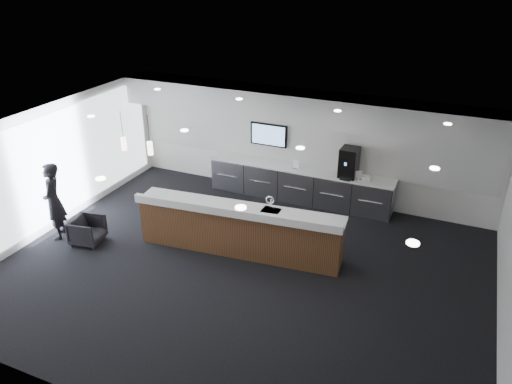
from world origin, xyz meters
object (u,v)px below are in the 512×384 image
at_px(service_counter, 239,229).
at_px(armchair, 87,230).
at_px(coffee_machine, 349,162).
at_px(lounge_guest, 54,201).

relative_size(service_counter, armchair, 6.82).
xyz_separation_m(service_counter, armchair, (-3.40, -1.05, -0.26)).
height_order(service_counter, coffee_machine, coffee_machine).
height_order(armchair, lounge_guest, lounge_guest).
distance_m(service_counter, lounge_guest, 4.37).
distance_m(service_counter, armchair, 3.56).
bearing_deg(armchair, coffee_machine, -61.92).
xyz_separation_m(service_counter, coffee_machine, (1.67, 2.98, 0.75)).
bearing_deg(armchair, service_counter, -83.23).
xyz_separation_m(coffee_machine, lounge_guest, (-5.88, -4.09, -0.40)).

